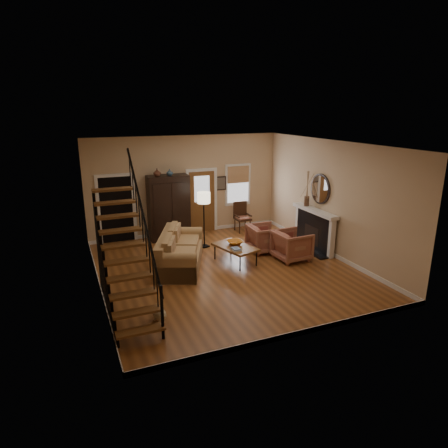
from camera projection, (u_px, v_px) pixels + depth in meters
name	position (u px, v px, depth m)	size (l,w,h in m)	color
room	(190.00, 202.00, 11.64)	(7.00, 7.33, 3.30)	brown
staircase	(124.00, 240.00, 8.03)	(0.94, 2.80, 3.20)	brown
fireplace	(315.00, 225.00, 12.03)	(0.33, 1.95, 2.30)	black
armoire	(169.00, 208.00, 12.89)	(1.30, 0.60, 2.10)	black
vase_a	(157.00, 172.00, 12.34)	(0.24, 0.24, 0.25)	#4C2619
vase_b	(170.00, 172.00, 12.50)	(0.20, 0.20, 0.21)	#334C60
sofa	(180.00, 251.00, 10.75)	(1.04, 2.41, 0.90)	#A87E4C
coffee_table	(235.00, 254.00, 11.08)	(0.74, 1.26, 0.48)	brown
bowl	(235.00, 242.00, 11.14)	(0.43, 0.43, 0.11)	orange
books	(236.00, 249.00, 10.69)	(0.23, 0.32, 0.06)	beige
armchair_left	(292.00, 245.00, 11.25)	(0.90, 0.93, 0.84)	brown
armchair_right	(264.00, 238.00, 11.90)	(0.87, 0.90, 0.82)	brown
floor_lamp	(204.00, 220.00, 12.15)	(0.40, 0.40, 1.72)	black
side_chair	(243.00, 217.00, 13.80)	(0.54, 0.54, 1.02)	#392012
dog	(159.00, 315.00, 8.03)	(0.25, 0.42, 0.31)	beige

